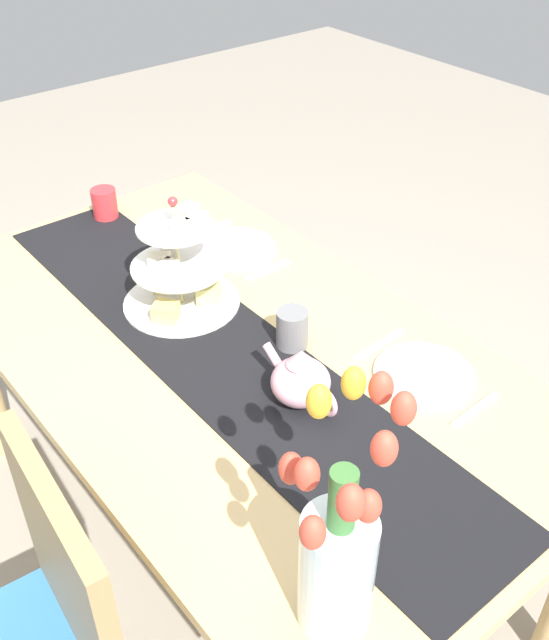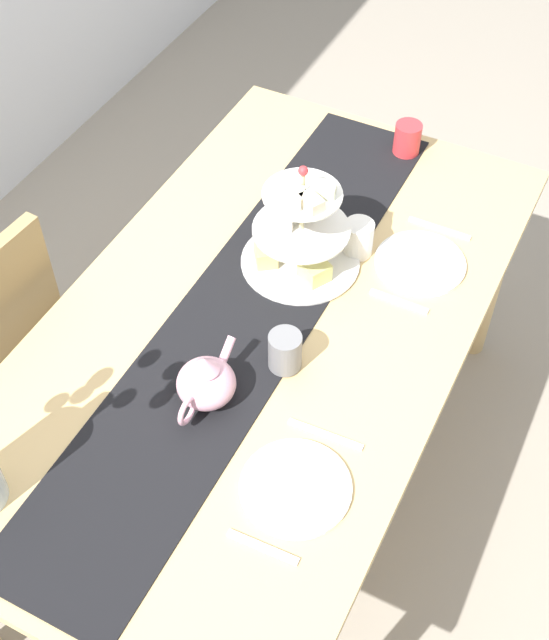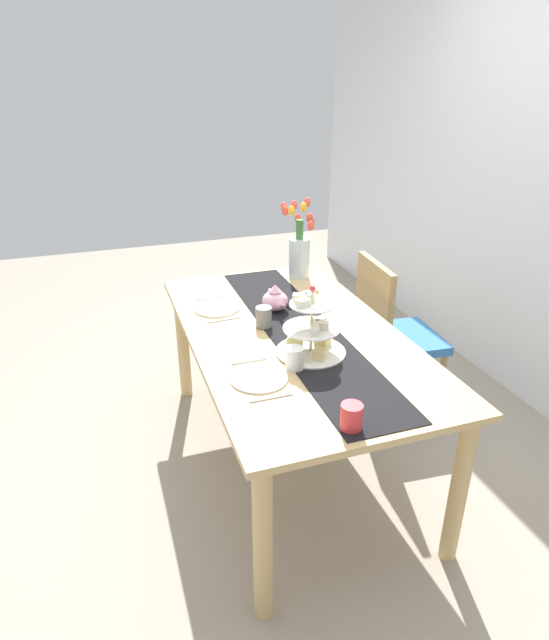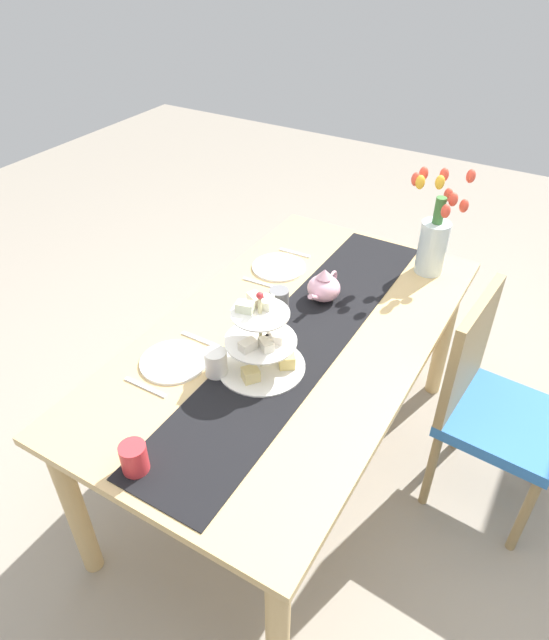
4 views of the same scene
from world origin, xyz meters
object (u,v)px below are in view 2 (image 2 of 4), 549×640
Objects in this scene: dining_table at (262,346)px; mug_grey at (285,351)px; tiered_cake_stand at (301,236)px; knife_left at (325,434)px; teapot at (206,382)px; fork_left at (263,547)px; mug_orange at (407,139)px; mug_white_text at (358,238)px; dinner_plate_left at (296,488)px; fork_right at (399,302)px; dinner_plate_right at (420,263)px; knife_right at (439,229)px.

dining_table is 17.99× the size of mug_grey.
tiered_cake_stand is 0.52m from knife_left.
teapot is (-0.26, 0.00, 0.16)m from dining_table.
mug_orange reaches higher than fork_left.
mug_grey is at bearing 179.84° from mug_white_text.
dinner_plate_left is (-0.58, -0.27, -0.09)m from tiered_cake_stand.
fork_right is at bearing -160.44° from mug_orange.
knife_left is (0.03, -0.27, -0.06)m from teapot.
dinner_plate_right is at bearing -79.52° from mug_white_text.
teapot reaches higher than dinner_plate_left.
mug_orange is at bearing -7.86° from tiered_cake_stand.
mug_grey is at bearing 151.58° from fork_right.
knife_right is at bearing 0.00° from knife_left.
dinner_plate_left is 1.00× the size of dinner_plate_right.
tiered_cake_stand is 0.32m from dinner_plate_right.
mug_white_text reaches higher than dinner_plate_right.
teapot is at bearing 67.09° from dinner_plate_left.
dinner_plate_left reaches higher than fork_right.
dinner_plate_left is 1.35× the size of knife_left.
fork_left is 1.00× the size of fork_right.
tiered_cake_stand is at bearing 135.92° from knife_right.
fork_left is 0.85m from mug_white_text.
tiered_cake_stand is at bearing 116.48° from dinner_plate_right.
knife_left is 0.43m from fork_right.
knife_left is (-0.23, -0.27, 0.10)m from dining_table.
knife_left is 0.21m from mug_grey.
mug_white_text is at bearing 100.48° from dinner_plate_right.
dining_table is at bearing 151.06° from knife_right.
mug_orange is (0.41, 0.20, 0.04)m from dinner_plate_right.
teapot is at bearing 179.95° from tiered_cake_stand.
fork_left is 0.86m from dinner_plate_right.
knife_right is 1.79× the size of mug_white_text.
fork_right is (0.72, 0.00, 0.00)m from fork_left.
tiered_cake_stand reaches higher than fork_right.
mug_white_text is (0.57, -0.11, -0.01)m from teapot.
teapot is 0.28m from knife_left.
dinner_plate_left is 2.42× the size of mug_orange.
dinner_plate_right is (0.57, 0.00, 0.00)m from knife_left.
dining_table is at bearing 50.17° from knife_left.
fork_left is 1.58× the size of mug_grey.
teapot is at bearing 168.98° from mug_white_text.
knife_left is 1.79× the size of mug_grey.
knife_right is at bearing -42.50° from mug_white_text.
tiered_cake_stand is at bearing 31.78° from knife_left.
dining_table is 0.45m from dinner_plate_right.
mug_white_text is (0.69, 0.16, 0.04)m from dinner_plate_left.
teapot reaches higher than mug_white_text.
tiered_cake_stand is 0.29m from fork_right.
mug_grey reaches higher than knife_left.
mug_white_text reaches higher than dining_table.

